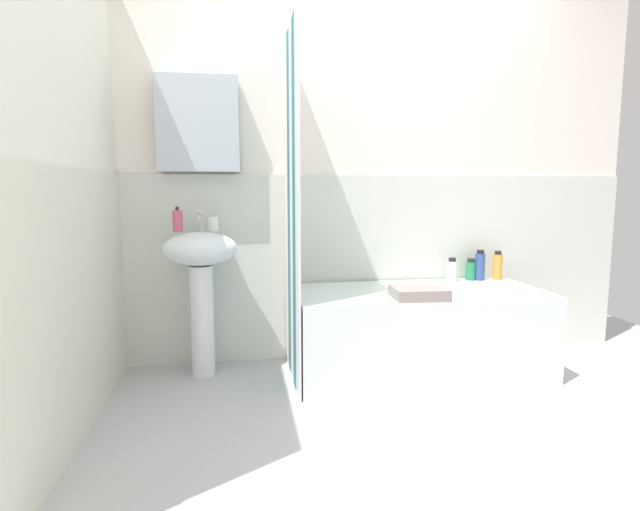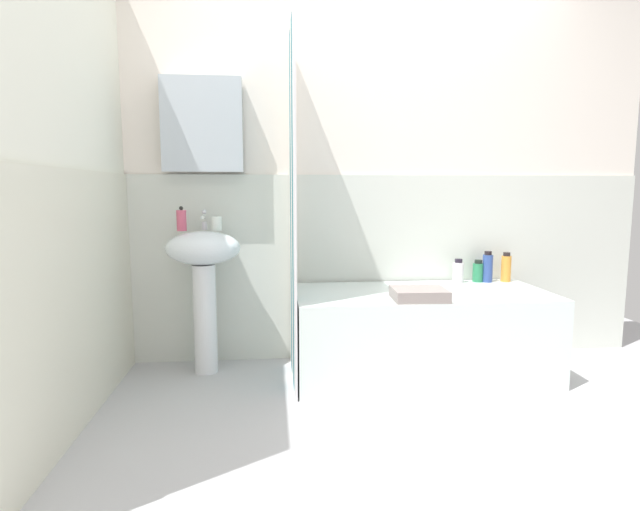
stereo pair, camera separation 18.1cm
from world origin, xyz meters
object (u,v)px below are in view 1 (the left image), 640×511
at_px(lotion_bottle, 480,266).
at_px(towel_folded, 419,293).
at_px(sink, 201,271).
at_px(shampoo_bottle, 471,270).
at_px(soap_dispenser, 178,221).
at_px(toothbrush_cup, 213,224).
at_px(conditioner_bottle, 497,266).
at_px(bathtub, 418,331).
at_px(body_wash_bottle, 452,270).

xyz_separation_m(lotion_bottle, towel_folded, (-0.60, -0.48, -0.06)).
xyz_separation_m(sink, shampoo_bottle, (1.75, 0.12, -0.06)).
bearing_deg(soap_dispenser, lotion_bottle, 2.23).
bearing_deg(lotion_bottle, soap_dispenser, -177.77).
relative_size(soap_dispenser, towel_folded, 0.51).
xyz_separation_m(shampoo_bottle, towel_folded, (-0.54, -0.49, -0.04)).
relative_size(sink, soap_dispenser, 5.87).
height_order(toothbrush_cup, conditioner_bottle, toothbrush_cup).
xyz_separation_m(bathtub, shampoo_bottle, (0.46, 0.28, 0.32)).
xyz_separation_m(toothbrush_cup, towel_folded, (1.13, -0.43, -0.37)).
height_order(bathtub, conditioner_bottle, conditioner_bottle).
bearing_deg(body_wash_bottle, lotion_bottle, 2.79).
xyz_separation_m(soap_dispenser, bathtub, (1.41, -0.19, -0.67)).
bearing_deg(conditioner_bottle, toothbrush_cup, -178.34).
xyz_separation_m(soap_dispenser, lotion_bottle, (1.93, 0.08, -0.32)).
height_order(shampoo_bottle, towel_folded, shampoo_bottle).
xyz_separation_m(soap_dispenser, body_wash_bottle, (1.73, 0.07, -0.35)).
relative_size(lotion_bottle, body_wash_bottle, 1.30).
bearing_deg(soap_dispenser, toothbrush_cup, 7.31).
xyz_separation_m(conditioner_bottle, lotion_bottle, (-0.13, -0.00, 0.00)).
height_order(soap_dispenser, toothbrush_cup, soap_dispenser).
xyz_separation_m(toothbrush_cup, body_wash_bottle, (1.53, 0.04, -0.32)).
bearing_deg(sink, conditioner_bottle, 3.28).
bearing_deg(body_wash_bottle, soap_dispenser, -177.83).
bearing_deg(shampoo_bottle, conditioner_bottle, -2.90).
height_order(sink, conditioner_bottle, sink).
distance_m(sink, shampoo_bottle, 1.75).
distance_m(soap_dispenser, bathtub, 1.57).
bearing_deg(sink, lotion_bottle, 3.37).
xyz_separation_m(soap_dispenser, towel_folded, (1.33, -0.41, -0.39)).
xyz_separation_m(lotion_bottle, shampoo_bottle, (-0.06, 0.01, -0.03)).
height_order(toothbrush_cup, lotion_bottle, toothbrush_cup).
bearing_deg(bathtub, toothbrush_cup, 170.03).
bearing_deg(towel_folded, lotion_bottle, 38.82).
bearing_deg(body_wash_bottle, bathtub, -141.55).
distance_m(toothbrush_cup, body_wash_bottle, 1.56).
bearing_deg(toothbrush_cup, soap_dispenser, -172.69).
distance_m(body_wash_bottle, towel_folded, 0.62).
distance_m(conditioner_bottle, shampoo_bottle, 0.19).
relative_size(body_wash_bottle, towel_folded, 0.53).
distance_m(toothbrush_cup, shampoo_bottle, 1.70).
relative_size(shampoo_bottle, body_wash_bottle, 0.93).
height_order(bathtub, shampoo_bottle, shampoo_bottle).
xyz_separation_m(toothbrush_cup, conditioner_bottle, (1.86, 0.05, -0.31)).
bearing_deg(towel_folded, bathtub, 69.98).
bearing_deg(lotion_bottle, toothbrush_cup, -178.36).
distance_m(conditioner_bottle, body_wash_bottle, 0.33).
relative_size(conditioner_bottle, shampoo_bottle, 1.33).
distance_m(conditioner_bottle, towel_folded, 0.87).
height_order(lotion_bottle, shampoo_bottle, lotion_bottle).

